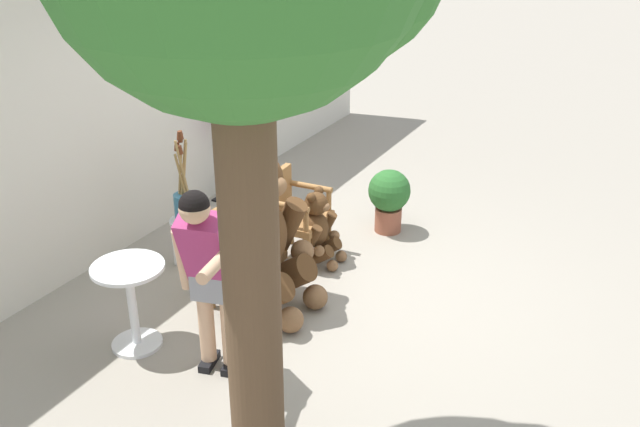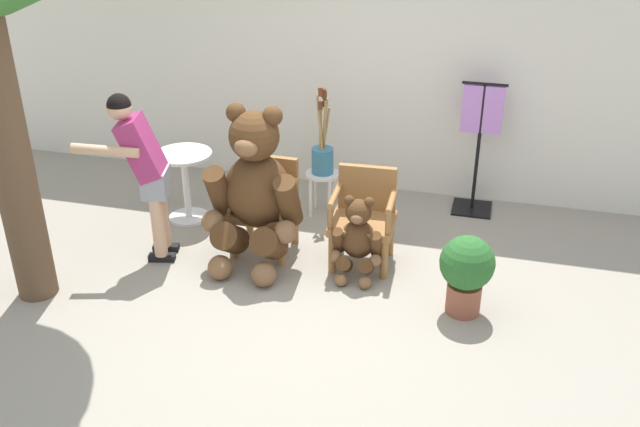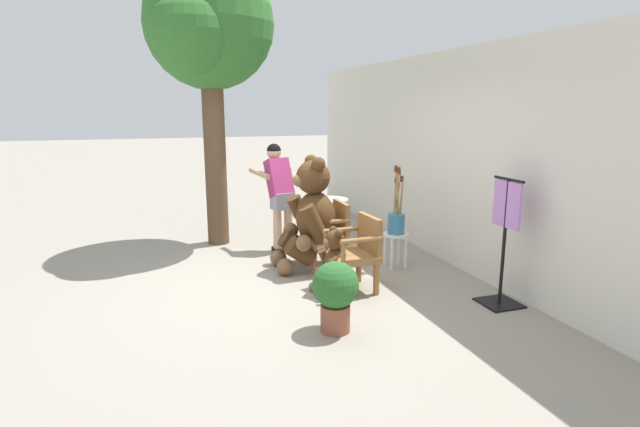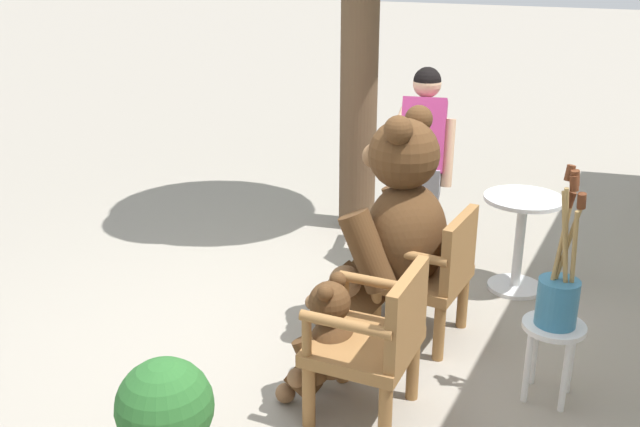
# 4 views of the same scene
# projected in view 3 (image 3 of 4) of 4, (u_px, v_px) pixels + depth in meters

# --- Properties ---
(ground_plane) EXTENTS (60.00, 60.00, 0.00)m
(ground_plane) POSITION_uv_depth(u_px,v_px,m) (284.00, 283.00, 5.98)
(ground_plane) COLOR gray
(back_wall) EXTENTS (10.00, 0.16, 2.80)m
(back_wall) POSITION_uv_depth(u_px,v_px,m) (462.00, 160.00, 6.44)
(back_wall) COLOR silver
(back_wall) RESTS_ON ground
(wooden_chair_left) EXTENTS (0.57, 0.53, 0.86)m
(wooden_chair_left) POSITION_uv_depth(u_px,v_px,m) (329.00, 232.00, 6.54)
(wooden_chair_left) COLOR olive
(wooden_chair_left) RESTS_ON ground
(wooden_chair_right) EXTENTS (0.58, 0.54, 0.86)m
(wooden_chair_right) POSITION_uv_depth(u_px,v_px,m) (356.00, 251.00, 5.69)
(wooden_chair_right) COLOR olive
(wooden_chair_right) RESTS_ON ground
(teddy_bear_large) EXTENTS (0.88, 0.84, 1.47)m
(teddy_bear_large) POSITION_uv_depth(u_px,v_px,m) (310.00, 214.00, 6.41)
(teddy_bear_large) COLOR #4C3019
(teddy_bear_large) RESTS_ON ground
(teddy_bear_small) EXTENTS (0.45, 0.43, 0.76)m
(teddy_bear_small) POSITION_uv_depth(u_px,v_px,m) (333.00, 261.00, 5.62)
(teddy_bear_small) COLOR #4C3019
(teddy_bear_small) RESTS_ON ground
(person_visitor) EXTENTS (0.72, 0.60, 1.55)m
(person_visitor) POSITION_uv_depth(u_px,v_px,m) (279.00, 188.00, 7.21)
(person_visitor) COLOR black
(person_visitor) RESTS_ON ground
(white_stool) EXTENTS (0.34, 0.34, 0.46)m
(white_stool) POSITION_uv_depth(u_px,v_px,m) (395.00, 241.00, 6.51)
(white_stool) COLOR white
(white_stool) RESTS_ON ground
(brush_bucket) EXTENTS (0.22, 0.22, 0.89)m
(brush_bucket) POSITION_uv_depth(u_px,v_px,m) (396.00, 219.00, 6.45)
(brush_bucket) COLOR teal
(brush_bucket) RESTS_ON white_stool
(round_side_table) EXTENTS (0.56, 0.56, 0.72)m
(round_side_table) POSITION_uv_depth(u_px,v_px,m) (329.00, 217.00, 7.54)
(round_side_table) COLOR silver
(round_side_table) RESTS_ON ground
(patio_tree) EXTENTS (1.94, 1.84, 4.15)m
(patio_tree) POSITION_uv_depth(u_px,v_px,m) (207.00, 30.00, 7.02)
(patio_tree) COLOR brown
(patio_tree) RESTS_ON ground
(potted_plant) EXTENTS (0.44, 0.44, 0.68)m
(potted_plant) POSITION_uv_depth(u_px,v_px,m) (335.00, 291.00, 4.63)
(potted_plant) COLOR brown
(potted_plant) RESTS_ON ground
(clothing_display_stand) EXTENTS (0.44, 0.40, 1.36)m
(clothing_display_stand) POSITION_uv_depth(u_px,v_px,m) (504.00, 239.00, 5.20)
(clothing_display_stand) COLOR black
(clothing_display_stand) RESTS_ON ground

